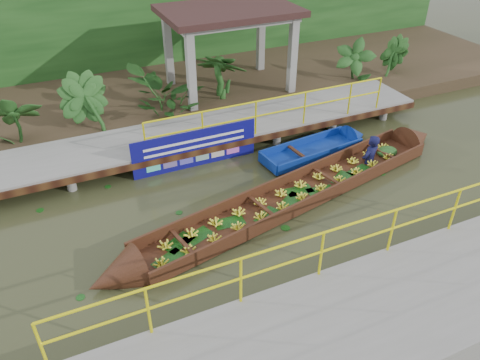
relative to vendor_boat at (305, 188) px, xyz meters
name	(u,v)px	position (x,y,z in m)	size (l,w,h in m)	color
ground	(219,219)	(-2.37, -0.01, -0.21)	(80.00, 80.00, 0.00)	#2C2D16
land_strip	(139,95)	(-2.37, 7.49, 0.01)	(30.00, 8.00, 0.45)	#342A1A
far_dock	(174,138)	(-2.35, 3.42, 0.26)	(16.00, 2.06, 1.66)	gray
near_dock	(362,328)	(-1.37, -4.21, 0.09)	(18.00, 2.40, 1.73)	gray
pavilion	(229,19)	(0.63, 6.29, 2.60)	(4.40, 3.00, 3.00)	gray
foliage_backdrop	(117,26)	(-2.37, 9.99, 1.79)	(30.00, 0.80, 4.00)	#153B13
vendor_boat	(305,188)	(0.00, 0.00, 0.00)	(10.79, 3.27, 2.13)	#361D0E
moored_blue_boat	(334,144)	(2.03, 1.71, -0.06)	(3.61, 1.29, 0.84)	navy
blue_banner	(196,149)	(-2.03, 2.47, 0.34)	(3.55, 0.04, 1.11)	navy
tropical_plants	(220,82)	(-0.12, 5.29, 0.92)	(14.10, 1.10, 1.37)	#153B13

